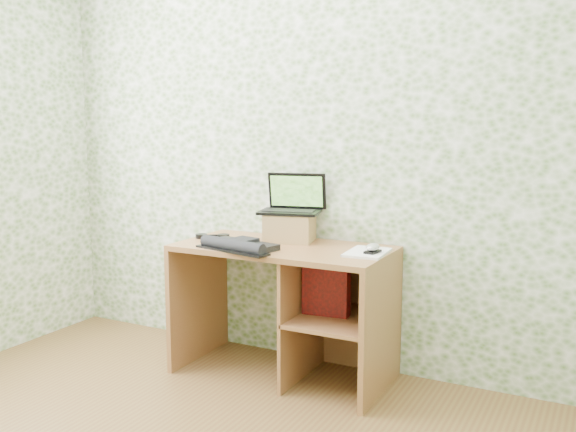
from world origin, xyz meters
The scene contains 10 objects.
wall_back centered at (0.00, 1.75, 1.30)m, with size 3.50×3.50×0.00m, color silver.
desk centered at (0.08, 1.47, 0.48)m, with size 1.20×0.60×0.75m.
riser centered at (-0.03, 1.58, 0.83)m, with size 0.27×0.22×0.16m, color #9E7946.
laptop centered at (-0.03, 1.62, 0.97)m, with size 0.39×0.32×0.23m.
keyboard centered at (-0.17, 1.25, 0.77)m, with size 0.48×0.32×0.07m.
headphones centered at (-0.48, 1.45, 0.76)m, with size 0.19×0.19×0.02m.
notepad centered at (0.49, 1.46, 0.76)m, with size 0.20×0.28×0.01m, color silver.
mouse centered at (0.53, 1.43, 0.78)m, with size 0.07×0.11×0.04m, color silver.
pen centered at (0.52, 1.52, 0.77)m, with size 0.01×0.01×0.14m, color black.
red_box centered at (0.27, 1.44, 0.54)m, with size 0.26×0.08×0.31m, color maroon.
Camera 1 is at (1.64, -1.67, 1.45)m, focal length 40.00 mm.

